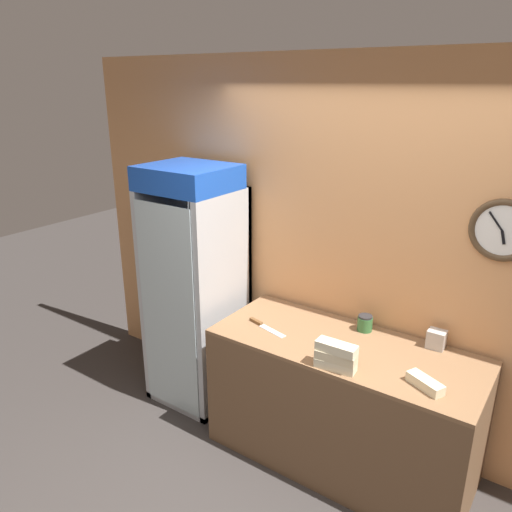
% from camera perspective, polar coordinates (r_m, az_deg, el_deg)
% --- Properties ---
extents(wall_back, '(5.20, 0.09, 2.70)m').
position_cam_1_polar(wall_back, '(3.48, 13.61, -0.61)').
color(wall_back, tan).
rests_on(wall_back, ground_plane).
extents(prep_counter, '(1.75, 0.73, 0.90)m').
position_cam_1_polar(prep_counter, '(3.56, 9.73, -16.30)').
color(prep_counter, brown).
rests_on(prep_counter, ground_plane).
extents(beverage_cooler, '(0.64, 0.64, 1.94)m').
position_cam_1_polar(beverage_cooler, '(3.98, -6.57, -2.42)').
color(beverage_cooler, '#B2B7BC').
rests_on(beverage_cooler, ground_plane).
extents(sandwich_stack_bottom, '(0.25, 0.12, 0.06)m').
position_cam_1_polar(sandwich_stack_bottom, '(3.04, 9.07, -12.15)').
color(sandwich_stack_bottom, beige).
rests_on(sandwich_stack_bottom, prep_counter).
extents(sandwich_stack_middle, '(0.25, 0.11, 0.06)m').
position_cam_1_polar(sandwich_stack_middle, '(3.01, 9.12, -11.24)').
color(sandwich_stack_middle, beige).
rests_on(sandwich_stack_middle, sandwich_stack_bottom).
extents(sandwich_stack_top, '(0.24, 0.10, 0.06)m').
position_cam_1_polar(sandwich_stack_top, '(2.99, 9.18, -10.30)').
color(sandwich_stack_top, beige).
rests_on(sandwich_stack_top, sandwich_stack_middle).
extents(sandwich_flat_left, '(0.23, 0.17, 0.06)m').
position_cam_1_polar(sandwich_flat_left, '(3.00, 18.77, -13.60)').
color(sandwich_flat_left, beige).
rests_on(sandwich_flat_left, prep_counter).
extents(chefs_knife, '(0.34, 0.12, 0.02)m').
position_cam_1_polar(chefs_knife, '(3.49, 0.70, -7.89)').
color(chefs_knife, silver).
rests_on(chefs_knife, prep_counter).
extents(condiment_jar, '(0.10, 0.10, 0.11)m').
position_cam_1_polar(condiment_jar, '(3.49, 12.34, -7.50)').
color(condiment_jar, '#336B38').
rests_on(condiment_jar, prep_counter).
extents(napkin_dispenser, '(0.11, 0.09, 0.12)m').
position_cam_1_polar(napkin_dispenser, '(3.40, 19.92, -8.94)').
color(napkin_dispenser, '#B7B2AD').
rests_on(napkin_dispenser, prep_counter).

